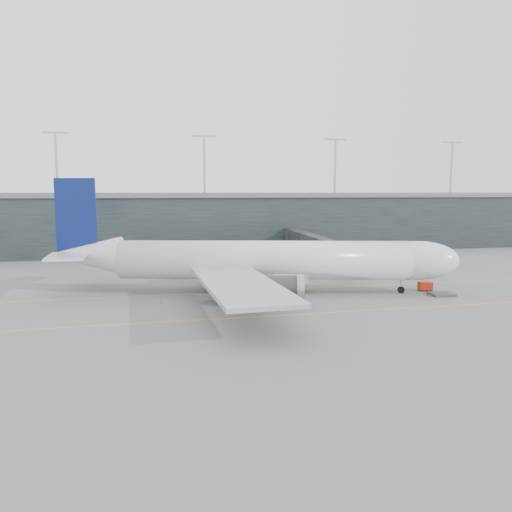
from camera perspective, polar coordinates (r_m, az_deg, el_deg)
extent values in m
plane|color=#5A5A5F|center=(81.03, -5.08, -3.65)|extent=(320.00, 320.00, 0.00)
cube|color=gold|center=(77.14, -4.67, -4.19)|extent=(160.00, 0.25, 0.02)
cube|color=gold|center=(61.74, -2.51, -7.10)|extent=(160.00, 0.25, 0.02)
cube|color=gold|center=(101.25, -3.82, -1.42)|extent=(0.25, 60.00, 0.02)
cube|color=black|center=(137.50, -8.43, 3.75)|extent=(240.00, 35.00, 14.00)
cube|color=#5D6062|center=(137.25, -8.49, 6.92)|extent=(240.00, 36.00, 1.20)
cylinder|color=#9E9EA3|center=(128.46, -21.85, 9.76)|extent=(0.60, 0.60, 14.00)
cylinder|color=#9E9EA3|center=(127.97, -5.93, 10.25)|extent=(0.60, 0.60, 14.00)
cylinder|color=#9E9EA3|center=(136.76, 9.02, 10.01)|extent=(0.60, 0.60, 14.00)
cylinder|color=#9E9EA3|center=(153.22, 21.42, 9.30)|extent=(0.60, 0.60, 14.00)
cylinder|color=silver|center=(76.18, 0.87, -0.46)|extent=(44.08, 16.72, 5.93)
ellipsoid|color=silver|center=(79.44, 18.02, -0.50)|extent=(13.54, 8.85, 5.93)
cone|color=silver|center=(81.12, -18.76, 0.11)|extent=(11.61, 8.14, 5.69)
cube|color=#93969B|center=(76.54, 0.15, -2.16)|extent=(16.01, 8.45, 1.91)
cube|color=black|center=(80.43, 20.53, 0.18)|extent=(2.75, 3.30, 0.77)
cube|color=#93969B|center=(61.80, -1.96, -3.19)|extent=(9.35, 27.96, 0.53)
cylinder|color=#333438|center=(67.64, 2.40, -3.67)|extent=(7.32, 4.91, 3.35)
cube|color=#93969B|center=(91.08, -0.82, 0.22)|extent=(21.48, 28.27, 0.53)
cylinder|color=#333438|center=(85.54, 2.22, -1.35)|extent=(7.32, 4.91, 3.35)
cube|color=#0A1857|center=(81.14, -19.89, 4.33)|extent=(6.14, 2.01, 11.48)
cube|color=silver|center=(76.55, -20.80, -0.03)|extent=(5.34, 8.66, 0.33)
cube|color=silver|center=(86.30, -18.17, 0.86)|extent=(8.81, 10.08, 0.33)
cylinder|color=black|center=(79.52, 16.24, -3.74)|extent=(1.11, 0.63, 1.05)
cylinder|color=#9E9EA3|center=(79.39, 16.26, -3.23)|extent=(0.29, 0.29, 2.49)
cylinder|color=black|center=(72.56, -2.21, -4.42)|extent=(1.32, 0.77, 1.24)
cylinder|color=black|center=(81.55, -1.79, -3.11)|extent=(1.32, 0.77, 1.24)
cube|color=#29292D|center=(87.80, 10.20, 0.37)|extent=(3.36, 3.73, 2.76)
cube|color=#29292D|center=(95.49, 8.55, 0.96)|extent=(3.21, 12.95, 2.47)
cube|color=#29292D|center=(107.68, 6.43, 1.71)|extent=(3.45, 12.96, 2.57)
cube|color=#29292D|center=(120.01, 4.75, 2.31)|extent=(3.70, 12.98, 2.66)
cylinder|color=#9E9EA3|center=(96.52, 8.39, -0.80)|extent=(0.49, 0.49, 3.75)
cube|color=#333438|center=(96.75, 8.37, -1.69)|extent=(2.06, 1.59, 0.69)
cylinder|color=#29292D|center=(124.60, 3.13, 2.50)|extent=(3.95, 3.95, 2.96)
cylinder|color=#29292D|center=(124.91, 3.12, 1.06)|extent=(1.78, 1.78, 3.55)
cube|color=#B5220C|center=(82.65, 18.77, -3.24)|extent=(2.19, 1.56, 1.20)
cylinder|color=black|center=(82.04, 18.41, -3.73)|extent=(0.39, 0.19, 0.37)
cylinder|color=black|center=(82.64, 19.35, -3.69)|extent=(0.39, 0.19, 0.37)
cylinder|color=black|center=(82.88, 18.15, -3.61)|extent=(0.39, 0.19, 0.37)
cylinder|color=black|center=(83.47, 19.09, -3.57)|extent=(0.39, 0.19, 0.37)
cube|color=#3C3B40|center=(79.87, 20.45, -4.10)|extent=(3.58, 2.95, 0.34)
cube|color=#333438|center=(91.12, -9.32, -2.39)|extent=(2.61, 2.36, 0.21)
cube|color=#A6A9B2|center=(90.96, -9.33, -1.79)|extent=(2.17, 2.11, 1.61)
cube|color=#254B92|center=(90.83, -9.34, -1.27)|extent=(2.24, 2.18, 0.09)
cube|color=#333438|center=(91.00, -8.23, -2.37)|extent=(2.72, 2.42, 0.23)
cube|color=#9DA0A8|center=(90.83, -8.24, -1.74)|extent=(2.25, 2.18, 1.70)
cube|color=#254B92|center=(90.70, -8.25, -1.18)|extent=(2.32, 2.25, 0.09)
cube|color=#333438|center=(92.39, -5.52, -2.20)|extent=(2.16, 1.86, 0.19)
cube|color=#A1A4AC|center=(92.25, -5.53, -1.68)|extent=(1.77, 1.69, 1.42)
cube|color=#254B92|center=(92.14, -5.54, -1.22)|extent=(1.82, 1.75, 0.08)
cone|color=#DA610C|center=(85.34, 18.80, -3.19)|extent=(0.48, 0.48, 0.77)
cone|color=#CF5F0B|center=(65.09, 3.69, -6.08)|extent=(0.39, 0.39, 0.61)
cone|color=orange|center=(93.87, 0.45, -1.91)|extent=(0.40, 0.40, 0.63)
cone|color=orange|center=(70.70, -10.95, -5.11)|extent=(0.40, 0.40, 0.64)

